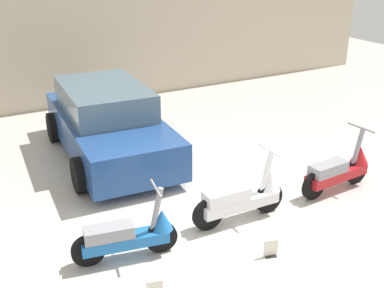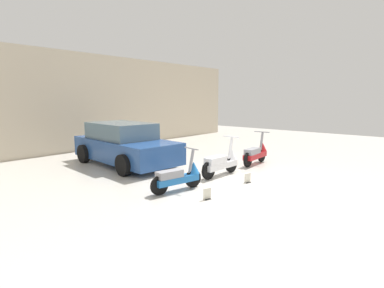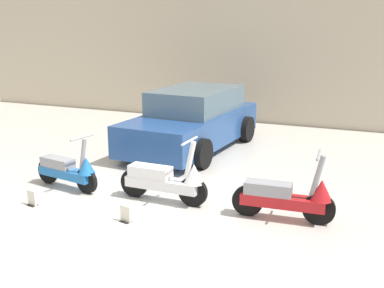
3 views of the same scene
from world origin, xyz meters
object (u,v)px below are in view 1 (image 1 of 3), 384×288
object	(u,v)px
scooter_front_left	(130,235)
placard_near_right_scooter	(271,249)
scooter_front_center	(340,169)
car_rear_left	(108,123)
scooter_front_right	(243,196)

from	to	relation	value
scooter_front_left	placard_near_right_scooter	world-z (taller)	scooter_front_left
scooter_front_left	scooter_front_center	bearing A→B (deg)	11.65
placard_near_right_scooter	car_rear_left	bearing A→B (deg)	99.61
scooter_front_right	placard_near_right_scooter	distance (m)	1.06
scooter_front_left	placard_near_right_scooter	bearing A→B (deg)	-17.78
scooter_front_left	scooter_front_center	xyz separation A→B (m)	(3.96, 0.10, 0.03)
scooter_front_left	scooter_front_center	size ratio (longest dim) A/B	0.92
scooter_front_right	scooter_front_center	world-z (taller)	scooter_front_right
scooter_front_right	scooter_front_left	bearing A→B (deg)	-176.17
scooter_front_center	car_rear_left	world-z (taller)	car_rear_left
car_rear_left	scooter_front_left	bearing A→B (deg)	-11.36
scooter_front_right	placard_near_right_scooter	size ratio (longest dim) A/B	6.20
scooter_front_left	scooter_front_right	bearing A→B (deg)	12.85
scooter_front_right	placard_near_right_scooter	world-z (taller)	scooter_front_right
scooter_front_left	placard_near_right_scooter	distance (m)	1.95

